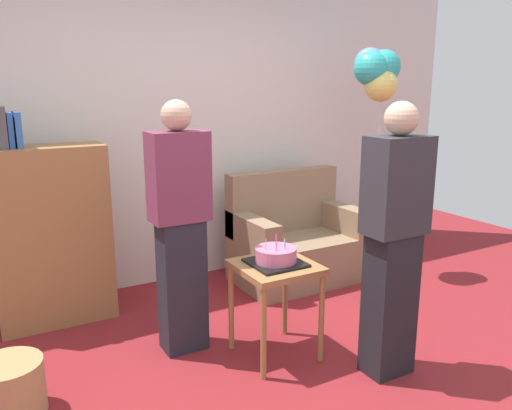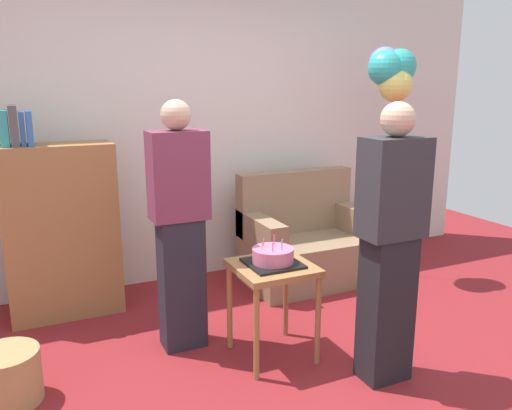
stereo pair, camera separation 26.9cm
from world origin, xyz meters
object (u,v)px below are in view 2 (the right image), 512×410
object	(u,v)px
birthday_cake	(273,257)
handbag	(394,291)
person_blowing_candles	(180,226)
person_holding_cake	(390,244)
side_table	(273,279)
balloon_bunch	(391,71)
bookshelf	(61,229)
wicker_basket	(7,377)
couch	(305,243)

from	to	relation	value
birthday_cake	handbag	xyz separation A→B (m)	(1.26, 0.32, -0.57)
person_blowing_candles	person_holding_cake	size ratio (longest dim) A/B	1.00
birthday_cake	person_blowing_candles	distance (m)	0.63
side_table	balloon_bunch	xyz separation A→B (m)	(1.54, 0.87, 1.30)
birthday_cake	person_blowing_candles	size ratio (longest dim) A/B	0.20
bookshelf	wicker_basket	bearing A→B (deg)	-110.66
person_holding_cake	balloon_bunch	bearing A→B (deg)	-116.33
person_blowing_candles	balloon_bunch	world-z (taller)	balloon_bunch
balloon_bunch	wicker_basket	bearing A→B (deg)	-167.11
bookshelf	handbag	size ratio (longest dim) A/B	5.64
side_table	wicker_basket	world-z (taller)	side_table
person_blowing_candles	person_holding_cake	world-z (taller)	same
birthday_cake	couch	bearing A→B (deg)	51.10
balloon_bunch	bookshelf	bearing A→B (deg)	172.25
couch	wicker_basket	size ratio (longest dim) A/B	3.06
person_holding_cake	balloon_bunch	xyz separation A→B (m)	(1.05, 1.37, 0.99)
bookshelf	handbag	xyz separation A→B (m)	(2.40, -0.91, -0.57)
person_holding_cake	birthday_cake	bearing A→B (deg)	-34.52
bookshelf	birthday_cake	bearing A→B (deg)	-47.19
birthday_cake	wicker_basket	size ratio (longest dim) A/B	0.89
side_table	couch	bearing A→B (deg)	51.10
wicker_basket	handbag	xyz separation A→B (m)	(2.81, 0.16, -0.05)
side_table	birthday_cake	size ratio (longest dim) A/B	1.94
bookshelf	couch	bearing A→B (deg)	-4.60
balloon_bunch	side_table	bearing A→B (deg)	-150.61
person_blowing_candles	balloon_bunch	distance (m)	2.31
side_table	balloon_bunch	bearing A→B (deg)	29.39
bookshelf	person_holding_cake	xyz separation A→B (m)	(1.63, -1.74, 0.16)
bookshelf	handbag	world-z (taller)	bookshelf
side_table	birthday_cake	world-z (taller)	birthday_cake
couch	wicker_basket	xyz separation A→B (m)	(-2.41, -0.91, -0.19)
person_blowing_candles	handbag	distance (m)	1.89
birthday_cake	balloon_bunch	bearing A→B (deg)	29.39
wicker_basket	handbag	distance (m)	2.81
wicker_basket	person_holding_cake	bearing A→B (deg)	-18.04
couch	bookshelf	size ratio (longest dim) A/B	0.70
bookshelf	side_table	xyz separation A→B (m)	(1.14, -1.23, -0.14)
couch	person_blowing_candles	world-z (taller)	person_blowing_candles
side_table	bookshelf	bearing A→B (deg)	132.81
couch	person_holding_cake	bearing A→B (deg)	-103.44
balloon_bunch	couch	bearing A→B (deg)	163.22
couch	balloon_bunch	bearing A→B (deg)	-16.78
handbag	birthday_cake	bearing A→B (deg)	-165.63
birthday_cake	person_holding_cake	world-z (taller)	person_holding_cake
person_holding_cake	side_table	bearing A→B (deg)	-34.52
birthday_cake	bookshelf	bearing A→B (deg)	132.81
couch	balloon_bunch	distance (m)	1.65
birthday_cake	handbag	size ratio (longest dim) A/B	1.14
person_blowing_candles	wicker_basket	world-z (taller)	person_blowing_candles
person_holding_cake	handbag	xyz separation A→B (m)	(0.77, 0.82, -0.73)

